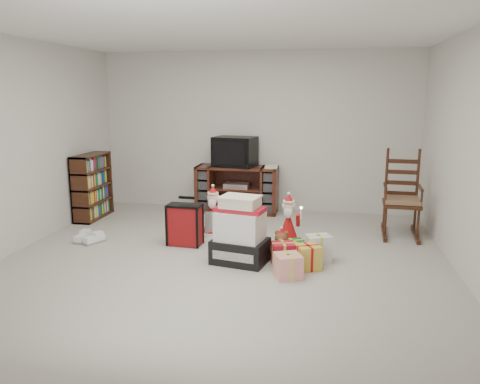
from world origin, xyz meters
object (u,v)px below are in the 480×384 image
mrs_claus_figurine (213,216)px  sneaker_pair (89,239)px  gift_cluster (295,255)px  crt_television (235,152)px  red_suitcase (185,225)px  teddy_bear (281,247)px  rocking_chair (401,205)px  santa_figurine (288,226)px  gift_pile (240,234)px  bookshelf (92,187)px  tv_stand (237,189)px

mrs_claus_figurine → sneaker_pair: (-1.47, -0.62, -0.21)m
gift_cluster → crt_television: 2.63m
red_suitcase → teddy_bear: red_suitcase is taller
mrs_claus_figurine → crt_television: size_ratio=0.95×
rocking_chair → teddy_bear: (-1.46, -1.26, -0.26)m
gift_cluster → crt_television: crt_television is taller
santa_figurine → crt_television: bearing=122.0°
santa_figurine → crt_television: size_ratio=0.95×
gift_pile → santa_figurine: size_ratio=1.11×
teddy_bear → sneaker_pair: bearing=176.3°
rocking_chair → crt_television: bearing=165.3°
bookshelf → gift_cluster: 3.48m
tv_stand → sneaker_pair: bearing=-129.5°
mrs_claus_figurine → crt_television: crt_television is taller
bookshelf → crt_television: size_ratio=1.39×
red_suitcase → crt_television: bearing=84.6°
tv_stand → teddy_bear: 2.26m
santa_figurine → red_suitcase: bearing=-170.5°
teddy_bear → gift_cluster: 0.24m
teddy_bear → santa_figurine: size_ratio=0.50×
bookshelf → gift_pile: bookshelf is taller
gift_pile → gift_cluster: size_ratio=0.91×
teddy_bear → tv_stand: bearing=113.9°
gift_pile → mrs_claus_figurine: gift_pile is taller
bookshelf → sneaker_pair: bearing=-65.6°
bookshelf → santa_figurine: bookshelf is taller
gift_pile → teddy_bear: bearing=34.2°
gift_pile → sneaker_pair: gift_pile is taller
bookshelf → mrs_claus_figurine: bookshelf is taller
mrs_claus_figurine → gift_cluster: (1.15, -0.95, -0.13)m
teddy_bear → crt_television: crt_television is taller
santa_figurine → mrs_claus_figurine: size_ratio=0.99×
tv_stand → gift_cluster: bearing=-64.5°
bookshelf → sneaker_pair: size_ratio=2.74×
gift_pile → mrs_claus_figurine: (-0.54, 0.97, -0.07)m
bookshelf → teddy_bear: size_ratio=2.95×
rocking_chair → mrs_claus_figurine: (-2.44, -0.48, -0.15)m
rocking_chair → teddy_bear: size_ratio=3.58×
santa_figurine → sneaker_pair: size_ratio=1.87×
bookshelf → crt_television: crt_television is taller
bookshelf → red_suitcase: bookshelf is taller
tv_stand → gift_cluster: (1.08, -2.23, -0.24)m
teddy_bear → santa_figurine: 0.51m
tv_stand → crt_television: bearing=170.0°
rocking_chair → bookshelf: bearing=-176.8°
rocking_chair → santa_figurine: (-1.42, -0.77, -0.15)m
tv_stand → mrs_claus_figurine: bearing=-93.6°
santa_figurine → bookshelf: bearing=165.1°
teddy_bear → crt_television: 2.41m
sneaker_pair → gift_cluster: (2.62, -0.33, 0.07)m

